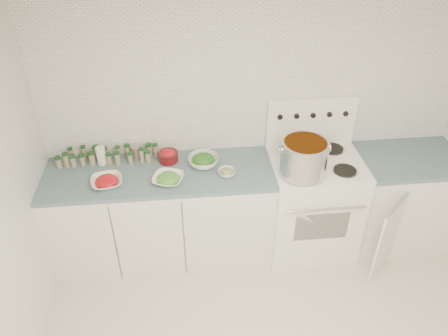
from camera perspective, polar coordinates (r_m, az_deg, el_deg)
room_walls at (r=2.28m, az=10.39°, el=-3.53°), size 3.54×3.04×2.52m
counter_left at (r=3.84m, az=-7.99°, el=-6.05°), size 1.85×0.62×0.90m
stove at (r=3.94m, az=11.28°, el=-4.26°), size 0.76×0.70×1.36m
counter_right at (r=4.26m, az=21.89°, el=-3.80°), size 0.89×0.90×0.90m
stock_pot at (r=3.41m, az=10.39°, el=1.49°), size 0.39×0.36×0.28m
bowl_tomato at (r=3.48m, az=-15.06°, el=-1.72°), size 0.28×0.28×0.08m
bowl_snowpea at (r=3.42m, az=-7.32°, el=-1.41°), size 0.29×0.29×0.08m
bowl_broccoli at (r=3.58m, az=-2.71°, el=1.00°), size 0.32×0.32×0.10m
bowl_zucchini at (r=3.48m, az=0.37°, el=-0.54°), size 0.15×0.15×0.06m
bowl_pepper at (r=3.66m, az=-7.29°, el=1.59°), size 0.16×0.16×0.10m
salt_canister at (r=3.72m, az=-15.75°, el=1.57°), size 0.09×0.09×0.15m
tin_can at (r=3.74m, az=-11.37°, el=2.05°), size 0.11×0.11×0.11m
spice_cluster at (r=3.74m, az=-15.09°, el=1.56°), size 0.83×0.16×0.13m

